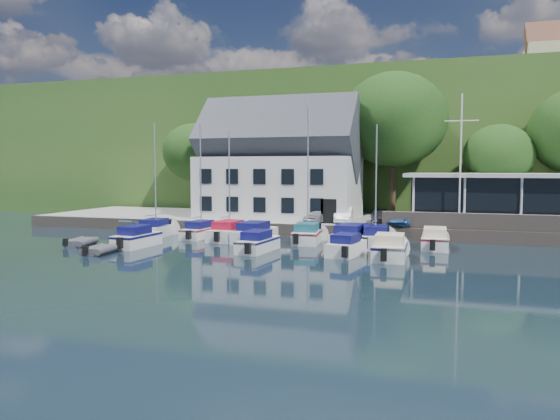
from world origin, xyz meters
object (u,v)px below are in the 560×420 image
(car_blue, at_px, (404,218))
(boat_r1_3, at_px, (255,231))
(harbor_building, at_px, (280,170))
(club_pavilion, at_px, (490,199))
(boat_r1_4, at_px, (308,181))
(car_silver, at_px, (317,216))
(boat_r1_6, at_px, (376,180))
(boat_r1_7, at_px, (435,238))
(boat_r2_4, at_px, (390,246))
(boat_r1_0, at_px, (155,182))
(car_dgrey, at_px, (380,217))
(car_white, at_px, (344,215))
(boat_r1_2, at_px, (229,180))
(boat_r2_3, at_px, (346,244))
(flagpole, at_px, (461,161))
(boat_r1_5, at_px, (351,235))
(dinghy_0, at_px, (81,241))
(boat_r2_0, at_px, (137,236))
(dinghy_1, at_px, (100,249))
(boat_r2_2, at_px, (258,241))
(boat_r1_1, at_px, (201,185))

(car_blue, height_order, boat_r1_3, car_blue)
(harbor_building, bearing_deg, club_pavilion, -1.59)
(harbor_building, xyz_separation_m, boat_r1_4, (5.01, -8.77, -0.77))
(car_silver, bearing_deg, boat_r1_6, -32.97)
(boat_r1_7, bearing_deg, car_blue, 116.67)
(car_blue, bearing_deg, boat_r2_4, -75.55)
(boat_r1_0, bearing_deg, car_blue, 7.96)
(car_dgrey, height_order, boat_r1_6, boat_r1_6)
(car_white, bearing_deg, boat_r1_2, -147.56)
(car_blue, distance_m, boat_r1_6, 6.55)
(boat_r1_4, bearing_deg, car_white, 69.32)
(boat_r2_3, bearing_deg, boat_r2_4, -2.26)
(boat_r1_0, bearing_deg, flagpole, 4.52)
(boat_r1_5, bearing_deg, car_white, 110.34)
(boat_r1_5, height_order, boat_r2_4, boat_r2_4)
(car_silver, height_order, boat_r1_2, boat_r1_2)
(harbor_building, relative_size, boat_r1_0, 1.65)
(harbor_building, xyz_separation_m, boat_r1_3, (1.04, -9.27, -4.59))
(club_pavilion, height_order, flagpole, flagpole)
(club_pavilion, height_order, dinghy_0, club_pavilion)
(boat_r1_0, bearing_deg, harbor_building, 42.45)
(harbor_building, relative_size, car_silver, 4.39)
(boat_r2_0, distance_m, dinghy_1, 3.35)
(boat_r2_0, distance_m, boat_r2_2, 8.83)
(boat_r1_2, relative_size, dinghy_0, 3.28)
(boat_r2_0, bearing_deg, boat_r2_2, 6.95)
(car_dgrey, bearing_deg, boat_r2_2, -129.28)
(boat_r2_0, xyz_separation_m, dinghy_1, (-0.66, -3.25, -0.44))
(harbor_building, relative_size, boat_r1_3, 2.13)
(car_silver, relative_size, flagpole, 0.33)
(boat_r1_4, distance_m, boat_r2_2, 6.68)
(flagpole, distance_m, dinghy_1, 26.51)
(boat_r1_7, bearing_deg, boat_r2_2, -156.48)
(harbor_building, bearing_deg, car_blue, -18.64)
(boat_r1_1, relative_size, boat_r1_5, 1.21)
(car_silver, relative_size, boat_r1_6, 0.35)
(club_pavilion, height_order, boat_r1_6, boat_r1_6)
(boat_r1_2, bearing_deg, boat_r1_5, 1.82)
(boat_r1_6, distance_m, dinghy_0, 21.37)
(flagpole, xyz_separation_m, boat_r1_1, (-19.42, -4.20, -1.84))
(boat_r1_4, xyz_separation_m, boat_r2_4, (6.62, -5.29, -3.80))
(boat_r1_4, height_order, boat_r2_0, boat_r1_4)
(dinghy_0, bearing_deg, boat_r2_3, -6.90)
(boat_r2_2, bearing_deg, boat_r1_4, 72.04)
(car_white, bearing_deg, boat_r1_1, -158.01)
(car_blue, bearing_deg, boat_r2_2, -116.91)
(car_white, relative_size, boat_r1_2, 0.42)
(boat_r1_0, height_order, dinghy_1, boat_r1_0)
(boat_r2_4, height_order, dinghy_1, boat_r2_4)
(harbor_building, bearing_deg, boat_r2_3, -56.85)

